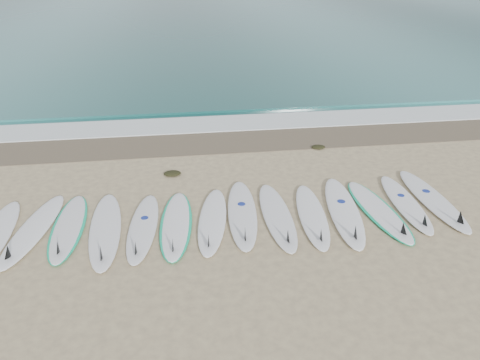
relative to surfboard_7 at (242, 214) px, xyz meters
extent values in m
plane|color=tan|center=(-0.30, -0.03, -0.06)|extent=(120.00, 120.00, 0.00)
cube|color=#266562|center=(-0.30, 32.47, -0.05)|extent=(120.00, 55.00, 0.03)
cube|color=brown|center=(-0.30, 4.07, -0.05)|extent=(120.00, 1.80, 0.01)
cube|color=silver|center=(-0.30, 5.47, -0.04)|extent=(120.00, 1.40, 0.04)
cube|color=#266562|center=(-0.30, 6.97, -0.01)|extent=(120.00, 1.00, 0.10)
ellipsoid|color=white|center=(-3.97, 0.03, -0.02)|extent=(0.99, 2.70, 0.09)
cone|color=black|center=(-4.13, -0.92, 0.14)|extent=(0.27, 0.32, 0.28)
ellipsoid|color=silver|center=(-3.34, 0.03, -0.02)|extent=(0.54, 2.49, 0.08)
ellipsoid|color=#0DC386|center=(-3.34, 0.03, -0.02)|extent=(0.62, 2.51, 0.06)
cone|color=black|center=(-3.33, -0.88, 0.13)|extent=(0.21, 0.27, 0.26)
ellipsoid|color=white|center=(-2.63, -0.15, -0.01)|extent=(0.75, 2.81, 0.09)
cone|color=black|center=(-2.57, -1.17, 0.15)|extent=(0.25, 0.31, 0.30)
ellipsoid|color=white|center=(-1.93, -0.16, -0.02)|extent=(0.72, 2.54, 0.08)
cone|color=black|center=(-2.01, -1.07, 0.13)|extent=(0.23, 0.28, 0.27)
cylinder|color=navy|center=(-1.91, 0.08, 0.02)|extent=(0.16, 0.16, 0.01)
ellipsoid|color=white|center=(-1.31, -0.15, -0.02)|extent=(0.69, 2.54, 0.08)
ellipsoid|color=#0DC386|center=(-1.31, -0.15, -0.02)|extent=(0.78, 2.57, 0.06)
cone|color=black|center=(-1.37, -1.06, 0.13)|extent=(0.23, 0.28, 0.27)
ellipsoid|color=white|center=(-0.60, -0.10, -0.02)|extent=(0.92, 2.58, 0.08)
cone|color=black|center=(-0.75, -1.01, 0.13)|extent=(0.25, 0.30, 0.27)
ellipsoid|color=white|center=(0.01, 0.08, -0.01)|extent=(0.82, 2.79, 0.09)
cone|color=black|center=(-0.08, -0.92, 0.15)|extent=(0.26, 0.31, 0.29)
cylinder|color=navy|center=(0.03, 0.35, 0.03)|extent=(0.17, 0.17, 0.01)
ellipsoid|color=white|center=(0.68, -0.11, -0.01)|extent=(0.59, 2.68, 0.09)
cone|color=black|center=(0.66, -1.09, 0.14)|extent=(0.23, 0.29, 0.29)
ellipsoid|color=white|center=(1.37, -0.19, -0.02)|extent=(0.81, 2.60, 0.08)
cone|color=black|center=(1.26, -1.12, 0.13)|extent=(0.25, 0.30, 0.27)
ellipsoid|color=white|center=(2.05, -0.11, -0.01)|extent=(1.01, 2.94, 0.09)
cone|color=black|center=(1.89, -1.15, 0.16)|extent=(0.29, 0.34, 0.31)
cylinder|color=navy|center=(2.09, 0.16, 0.04)|extent=(0.19, 0.19, 0.01)
ellipsoid|color=white|center=(2.75, -0.19, -0.02)|extent=(0.72, 2.62, 0.08)
ellipsoid|color=#0DC386|center=(2.75, -0.19, -0.02)|extent=(0.81, 2.64, 0.06)
cone|color=black|center=(2.82, -1.13, 0.13)|extent=(0.24, 0.29, 0.28)
ellipsoid|color=white|center=(3.42, 0.02, -0.02)|extent=(0.71, 2.56, 0.08)
cone|color=black|center=(3.35, -0.90, 0.13)|extent=(0.23, 0.28, 0.27)
cylinder|color=navy|center=(3.44, 0.26, 0.02)|extent=(0.16, 0.16, 0.01)
ellipsoid|color=white|center=(4.05, 0.09, -0.01)|extent=(0.58, 2.80, 0.09)
cone|color=black|center=(4.05, -0.94, 0.15)|extent=(0.24, 0.30, 0.30)
cylinder|color=navy|center=(4.05, 0.36, 0.03)|extent=(0.16, 0.16, 0.01)
ellipsoid|color=black|center=(-1.36, 2.12, -0.02)|extent=(0.41, 0.32, 0.08)
ellipsoid|color=black|center=(2.51, 3.23, -0.02)|extent=(0.37, 0.29, 0.07)
camera|label=1|loc=(-1.15, -7.91, 4.72)|focal=35.00mm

